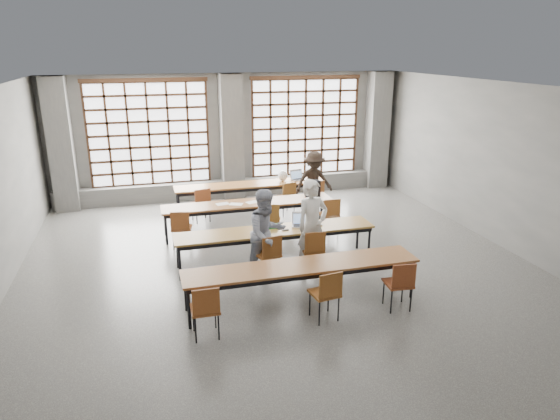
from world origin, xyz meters
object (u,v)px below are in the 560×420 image
Objects in this scene: desk_row_a at (251,186)px; chair_mid_centre at (271,217)px; chair_front_left at (269,252)px; student_female at (267,234)px; student_male at (312,226)px; chair_back_left at (201,201)px; laptop_front at (301,222)px; chair_mid_left at (181,225)px; chair_near_left at (205,306)px; plastic_bag at (283,176)px; desk_row_d at (302,268)px; backpack at (313,189)px; chair_near_right at (400,281)px; chair_back_mid at (287,195)px; desk_row_b at (248,205)px; chair_front_right at (314,247)px; phone at (285,230)px; desk_row_c at (275,233)px; laptop_back at (297,177)px; red_pouch at (205,306)px; chair_back_right at (315,193)px; chair_mid_right at (330,212)px; green_box at (272,226)px; student_back at (314,182)px; chair_near_mid at (327,290)px; mouse at (321,225)px.

chair_mid_centre reaches higher than desk_row_a.
student_female is (-0.02, 0.13, 0.32)m from chair_front_left.
chair_front_left is 0.48× the size of student_male.
laptop_front reaches higher than chair_back_left.
chair_near_left is at bearing -89.11° from chair_mid_left.
chair_mid_centre is at bearing -111.90° from plastic_bag.
desk_row_d is 3.04m from chair_mid_centre.
chair_near_left reaches higher than desk_row_d.
backpack is (1.74, 2.58, 0.39)m from chair_front_left.
chair_back_left is 1.00× the size of chair_near_left.
chair_back_mid is at bearing 94.41° from chair_near_right.
chair_back_mid is 1.00× the size of chair_mid_centre.
chair_mid_centre is at bearing -50.25° from chair_back_left.
desk_row_b is at bearing -45.71° from chair_back_left.
desk_row_a is 4.18m from chair_front_right.
plastic_bag is at bearing 75.10° from phone.
chair_mid_centre is at bearing 74.86° from chair_front_left.
phone is 2.43m from backpack.
desk_row_c is 3.98m from laptop_back.
chair_front_right is at bearing 36.03° from red_pouch.
chair_back_mid is 1.00× the size of chair_back_right.
red_pouch is at bearing -162.07° from desk_row_d.
chair_mid_right is at bearing 60.83° from chair_front_right.
green_box is (-1.13, -2.83, 0.24)m from chair_back_mid.
chair_back_mid reaches higher than phone.
chair_mid_left and chair_mid_right have the same top height.
chair_near_left is at bearing -132.41° from laptop_front.
plastic_bag reaches higher than red_pouch.
chair_near_right is 5.43m from student_back.
desk_row_b is 4.55× the size of chair_back_left.
chair_back_mid is 5.91m from red_pouch.
chair_near_right reaches higher than green_box.
chair_near_mid is (1.97, -3.65, 0.00)m from chair_mid_left.
chair_back_right is at bearing 65.17° from laptop_front.
chair_near_left reaches higher than phone.
mouse is at bearing -5.71° from green_box.
chair_front_left and chair_near_left have the same top height.
desk_row_c is 2.81m from chair_near_right.
chair_near_right is 6.77× the size of phone.
red_pouch is at bearing -133.33° from laptop_front.
desk_row_c is at bearing -126.41° from student_back.
chair_mid_centre is 1.50m from mouse.
laptop_front is (0.57, 1.85, 0.13)m from desk_row_d.
red_pouch is (-2.29, -1.67, -0.04)m from chair_front_right.
chair_front_left is 2.12× the size of laptop_back.
chair_back_mid is 5.98m from chair_near_left.
chair_near_mid is at bearing -84.95° from desk_row_c.
laptop_back is 3.72m from mouse.
chair_front_left is 4.40× the size of red_pouch.
chair_front_left is 3.08× the size of plastic_bag.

